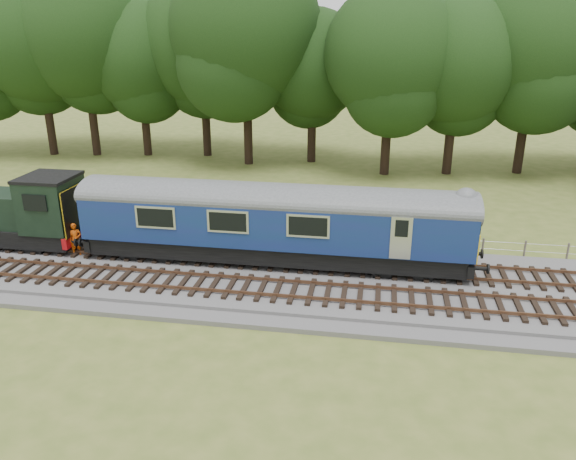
# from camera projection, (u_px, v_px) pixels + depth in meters

# --- Properties ---
(ground) EXTENTS (120.00, 120.00, 0.00)m
(ground) POSITION_uv_depth(u_px,v_px,m) (269.00, 281.00, 25.64)
(ground) COLOR #516324
(ground) RESTS_ON ground
(ballast) EXTENTS (70.00, 7.00, 0.35)m
(ballast) POSITION_uv_depth(u_px,v_px,m) (269.00, 277.00, 25.58)
(ballast) COLOR #4C4C4F
(ballast) RESTS_ON ground
(track_north) EXTENTS (67.20, 2.40, 0.21)m
(track_north) POSITION_uv_depth(u_px,v_px,m) (275.00, 260.00, 26.79)
(track_north) COLOR black
(track_north) RESTS_ON ballast
(track_south) EXTENTS (67.20, 2.40, 0.21)m
(track_south) POSITION_uv_depth(u_px,v_px,m) (262.00, 288.00, 24.01)
(track_south) COLOR black
(track_south) RESTS_ON ballast
(fence) EXTENTS (64.00, 0.12, 1.00)m
(fence) POSITION_uv_depth(u_px,v_px,m) (286.00, 245.00, 29.80)
(fence) COLOR #6B6054
(fence) RESTS_ON ground
(tree_line) EXTENTS (70.00, 8.00, 18.00)m
(tree_line) POSITION_uv_depth(u_px,v_px,m) (322.00, 166.00, 45.97)
(tree_line) COLOR black
(tree_line) RESTS_ON ground
(dmu_railcar) EXTENTS (18.05, 2.86, 3.88)m
(dmu_railcar) POSITION_uv_depth(u_px,v_px,m) (274.00, 217.00, 26.03)
(dmu_railcar) COLOR black
(dmu_railcar) RESTS_ON ground
(shunter_loco) EXTENTS (8.91, 2.60, 3.38)m
(shunter_loco) POSITION_uv_depth(u_px,v_px,m) (4.00, 214.00, 28.41)
(shunter_loco) COLOR black
(shunter_loco) RESTS_ON ground
(worker) EXTENTS (0.71, 0.64, 1.62)m
(worker) POSITION_uv_depth(u_px,v_px,m) (75.00, 239.00, 27.33)
(worker) COLOR #E5520C
(worker) RESTS_ON ballast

